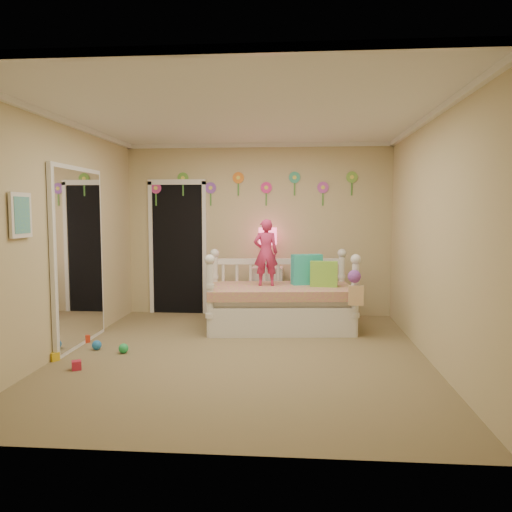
# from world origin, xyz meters

# --- Properties ---
(floor) EXTENTS (4.00, 4.50, 0.01)m
(floor) POSITION_xyz_m (0.00, 0.00, 0.00)
(floor) COLOR #7F684C
(floor) RESTS_ON ground
(ceiling) EXTENTS (4.00, 4.50, 0.01)m
(ceiling) POSITION_xyz_m (0.00, 0.00, 2.60)
(ceiling) COLOR white
(ceiling) RESTS_ON floor
(back_wall) EXTENTS (4.00, 0.01, 2.60)m
(back_wall) POSITION_xyz_m (0.00, 2.25, 1.30)
(back_wall) COLOR tan
(back_wall) RESTS_ON floor
(left_wall) EXTENTS (0.01, 4.50, 2.60)m
(left_wall) POSITION_xyz_m (-2.00, 0.00, 1.30)
(left_wall) COLOR tan
(left_wall) RESTS_ON floor
(right_wall) EXTENTS (0.01, 4.50, 2.60)m
(right_wall) POSITION_xyz_m (2.00, 0.00, 1.30)
(right_wall) COLOR tan
(right_wall) RESTS_ON floor
(crown_molding) EXTENTS (4.00, 4.50, 0.06)m
(crown_molding) POSITION_xyz_m (0.00, 0.00, 2.57)
(crown_molding) COLOR white
(crown_molding) RESTS_ON ceiling
(daybed) EXTENTS (2.03, 1.23, 1.05)m
(daybed) POSITION_xyz_m (0.37, 1.31, 0.52)
(daybed) COLOR white
(daybed) RESTS_ON floor
(pillow_turquoise) EXTENTS (0.44, 0.27, 0.41)m
(pillow_turquoise) POSITION_xyz_m (0.73, 1.48, 0.79)
(pillow_turquoise) COLOR #24B4A2
(pillow_turquoise) RESTS_ON daybed
(pillow_lime) EXTENTS (0.37, 0.17, 0.34)m
(pillow_lime) POSITION_xyz_m (0.95, 1.29, 0.75)
(pillow_lime) COLOR #83CB3D
(pillow_lime) RESTS_ON daybed
(child) EXTENTS (0.35, 0.25, 0.90)m
(child) POSITION_xyz_m (0.17, 1.33, 1.03)
(child) COLOR #CE2E64
(child) RESTS_ON daybed
(nightstand) EXTENTS (0.46, 0.35, 0.75)m
(nightstand) POSITION_xyz_m (0.16, 2.03, 0.38)
(nightstand) COLOR white
(nightstand) RESTS_ON floor
(table_lamp) EXTENTS (0.27, 0.27, 0.59)m
(table_lamp) POSITION_xyz_m (0.16, 2.03, 1.14)
(table_lamp) COLOR #D01B69
(table_lamp) RESTS_ON nightstand
(closet_doorway) EXTENTS (0.90, 0.04, 2.07)m
(closet_doorway) POSITION_xyz_m (-1.25, 2.23, 1.03)
(closet_doorway) COLOR black
(closet_doorway) RESTS_ON back_wall
(flower_decals) EXTENTS (3.40, 0.02, 0.50)m
(flower_decals) POSITION_xyz_m (-0.09, 2.24, 1.94)
(flower_decals) COLOR #B2668C
(flower_decals) RESTS_ON back_wall
(mirror_closet) EXTENTS (0.07, 1.30, 2.10)m
(mirror_closet) POSITION_xyz_m (-1.96, 0.30, 1.05)
(mirror_closet) COLOR white
(mirror_closet) RESTS_ON left_wall
(wall_picture) EXTENTS (0.05, 0.34, 0.42)m
(wall_picture) POSITION_xyz_m (-1.97, -0.90, 1.55)
(wall_picture) COLOR white
(wall_picture) RESTS_ON left_wall
(hanging_bag) EXTENTS (0.20, 0.16, 0.36)m
(hanging_bag) POSITION_xyz_m (1.29, 0.78, 0.64)
(hanging_bag) COLOR beige
(hanging_bag) RESTS_ON daybed
(toy_scatter) EXTENTS (1.09, 1.46, 0.11)m
(toy_scatter) POSITION_xyz_m (-1.66, -0.13, 0.06)
(toy_scatter) COLOR #996666
(toy_scatter) RESTS_ON floor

